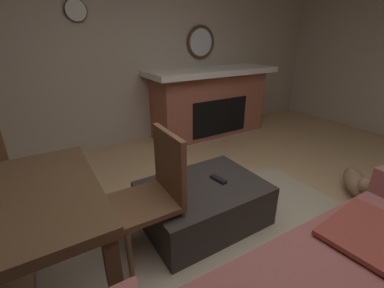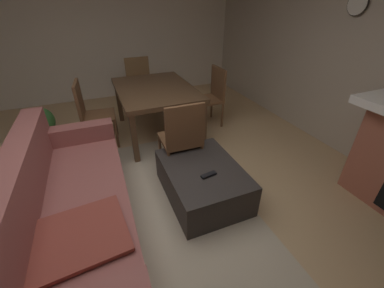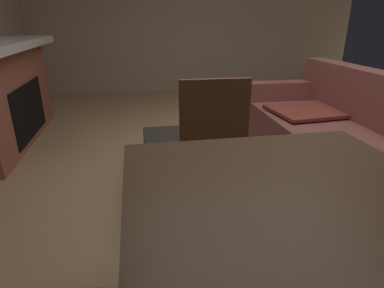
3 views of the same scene
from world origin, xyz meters
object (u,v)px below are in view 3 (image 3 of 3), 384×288
(tv_remote, at_px, (192,137))
(small_dog, at_px, (211,114))
(couch, at_px, (342,140))
(dining_chair_west, at_px, (218,149))
(dining_table, at_px, (325,257))
(ottoman_coffee_table, at_px, (195,168))

(tv_remote, height_order, small_dog, tv_remote)
(small_dog, bearing_deg, couch, 27.83)
(couch, relative_size, dining_chair_west, 2.39)
(dining_table, xyz_separation_m, dining_chair_west, (-1.13, 0.00, -0.14))
(tv_remote, xyz_separation_m, small_dog, (-1.38, 0.49, -0.22))
(tv_remote, relative_size, small_dog, 0.30)
(small_dog, bearing_deg, dining_chair_west, -12.57)
(couch, height_order, small_dog, couch)
(ottoman_coffee_table, relative_size, small_dog, 1.92)
(dining_table, bearing_deg, ottoman_coffee_table, -178.05)
(couch, distance_m, small_dog, 1.67)
(couch, bearing_deg, tv_remote, -94.05)
(couch, bearing_deg, dining_table, -36.67)
(couch, bearing_deg, ottoman_coffee_table, -87.27)
(dining_table, height_order, small_dog, dining_table)
(dining_chair_west, bearing_deg, dining_table, -0.07)
(tv_remote, distance_m, dining_table, 1.75)
(couch, relative_size, small_dog, 4.23)
(dining_table, relative_size, dining_chair_west, 1.58)
(tv_remote, height_order, dining_table, dining_table)
(tv_remote, bearing_deg, couch, 76.98)
(dining_chair_west, bearing_deg, tv_remote, -175.16)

